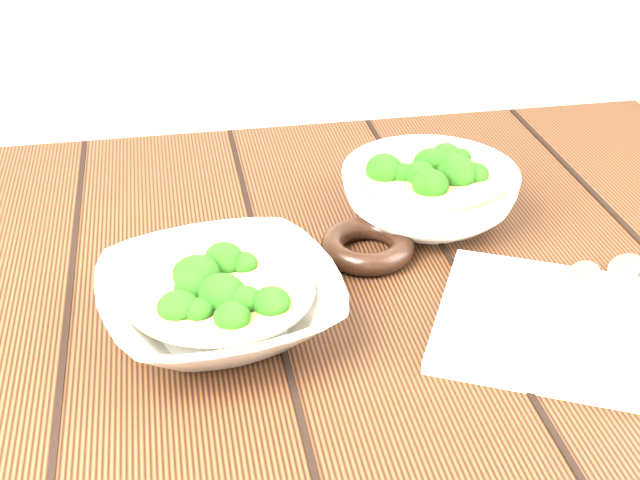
# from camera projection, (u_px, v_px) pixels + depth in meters

# --- Properties ---
(table) EXTENTS (1.20, 0.80, 0.75)m
(table) POSITION_uv_depth(u_px,v_px,m) (289.00, 371.00, 0.98)
(table) COLOR #37200F
(table) RESTS_ON ground
(soup_bowl_front) EXTENTS (0.26, 0.26, 0.07)m
(soup_bowl_front) POSITION_uv_depth(u_px,v_px,m) (220.00, 301.00, 0.84)
(soup_bowl_front) COLOR silver
(soup_bowl_front) RESTS_ON table
(soup_bowl_back) EXTENTS (0.20, 0.20, 0.07)m
(soup_bowl_back) POSITION_uv_depth(u_px,v_px,m) (429.00, 193.00, 1.02)
(soup_bowl_back) COLOR silver
(soup_bowl_back) RESTS_ON table
(trivet) EXTENTS (0.13, 0.13, 0.02)m
(trivet) POSITION_uv_depth(u_px,v_px,m) (367.00, 246.00, 0.96)
(trivet) COLOR black
(trivet) RESTS_ON table
(napkin) EXTENTS (0.31, 0.29, 0.01)m
(napkin) POSITION_uv_depth(u_px,v_px,m) (570.00, 327.00, 0.84)
(napkin) COLOR beige
(napkin) RESTS_ON table
(spoon_left) EXTENTS (0.14, 0.17, 0.01)m
(spoon_left) POSITION_uv_depth(u_px,v_px,m) (574.00, 294.00, 0.87)
(spoon_left) COLOR #9D998B
(spoon_left) RESTS_ON napkin
(spoon_right) EXTENTS (0.16, 0.16, 0.01)m
(spoon_right) POSITION_uv_depth(u_px,v_px,m) (612.00, 284.00, 0.89)
(spoon_right) COLOR #9D998B
(spoon_right) RESTS_ON napkin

